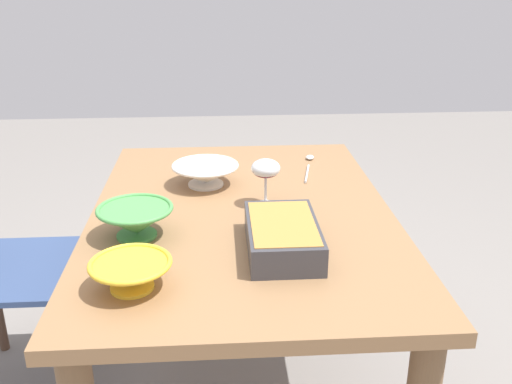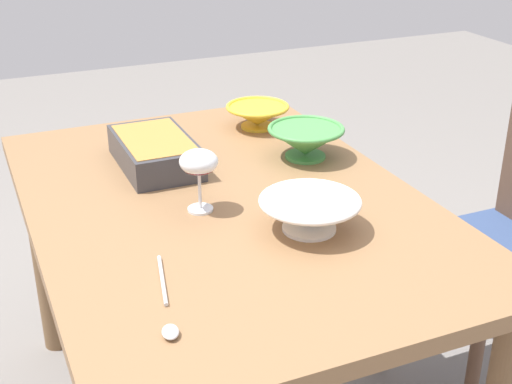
# 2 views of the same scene
# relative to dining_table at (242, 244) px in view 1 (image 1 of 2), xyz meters

# --- Properties ---
(dining_table) EXTENTS (1.32, 0.91, 0.72)m
(dining_table) POSITION_rel_dining_table_xyz_m (0.00, 0.00, 0.00)
(dining_table) COLOR olive
(dining_table) RESTS_ON ground_plane
(wine_glass) EXTENTS (0.09, 0.09, 0.15)m
(wine_glass) POSITION_rel_dining_table_xyz_m (-0.04, 0.08, 0.23)
(wine_glass) COLOR white
(wine_glass) RESTS_ON dining_table
(casserole_dish) EXTENTS (0.31, 0.18, 0.08)m
(casserole_dish) POSITION_rel_dining_table_xyz_m (0.27, 0.10, 0.16)
(casserole_dish) COLOR #38383D
(casserole_dish) RESTS_ON dining_table
(mixing_bowl) EXTENTS (0.23, 0.23, 0.08)m
(mixing_bowl) POSITION_rel_dining_table_xyz_m (-0.22, -0.11, 0.16)
(mixing_bowl) COLOR white
(mixing_bowl) RESTS_ON dining_table
(small_bowl) EXTENTS (0.21, 0.21, 0.09)m
(small_bowl) POSITION_rel_dining_table_xyz_m (0.16, -0.30, 0.16)
(small_bowl) COLOR #4C994C
(small_bowl) RESTS_ON dining_table
(serving_bowl) EXTENTS (0.19, 0.19, 0.07)m
(serving_bowl) POSITION_rel_dining_table_xyz_m (0.43, -0.28, 0.16)
(serving_bowl) COLOR yellow
(serving_bowl) RESTS_ON dining_table
(serving_spoon) EXTENTS (0.28, 0.08, 0.01)m
(serving_spoon) POSITION_rel_dining_table_xyz_m (-0.41, 0.27, 0.12)
(serving_spoon) COLOR silver
(serving_spoon) RESTS_ON dining_table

